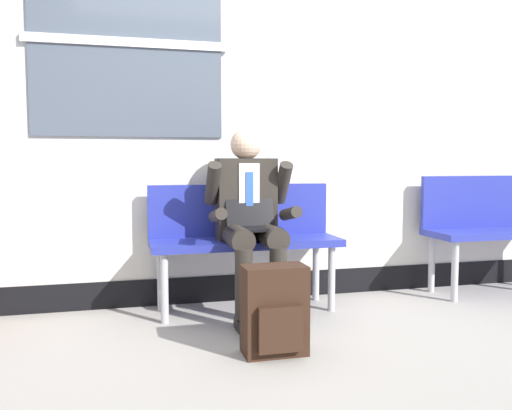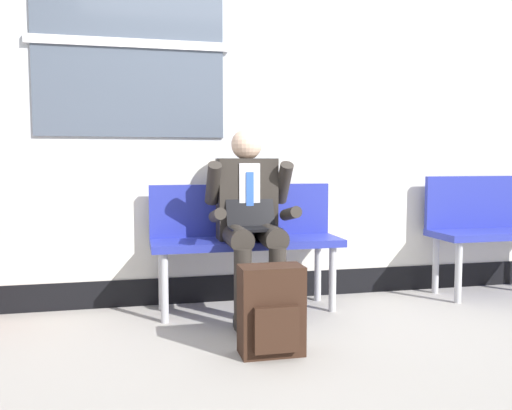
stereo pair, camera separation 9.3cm
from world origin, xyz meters
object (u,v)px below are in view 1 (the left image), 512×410
at_px(bench_with_person, 244,233).
at_px(person_seated, 250,216).
at_px(bench_empty, 486,224).
at_px(backpack, 275,311).

bearing_deg(bench_with_person, person_seated, -90.00).
xyz_separation_m(bench_empty, backpack, (-2.01, -0.92, -0.31)).
bearing_deg(person_seated, bench_empty, 5.74).
distance_m(person_seated, backpack, 0.85).
xyz_separation_m(bench_with_person, bench_empty, (1.97, 0.00, 0.01)).
height_order(bench_empty, backpack, bench_empty).
xyz_separation_m(bench_empty, person_seated, (-1.97, -0.20, 0.13)).
relative_size(person_seated, backpack, 2.61).
distance_m(bench_with_person, backpack, 0.96).
height_order(bench_with_person, person_seated, person_seated).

